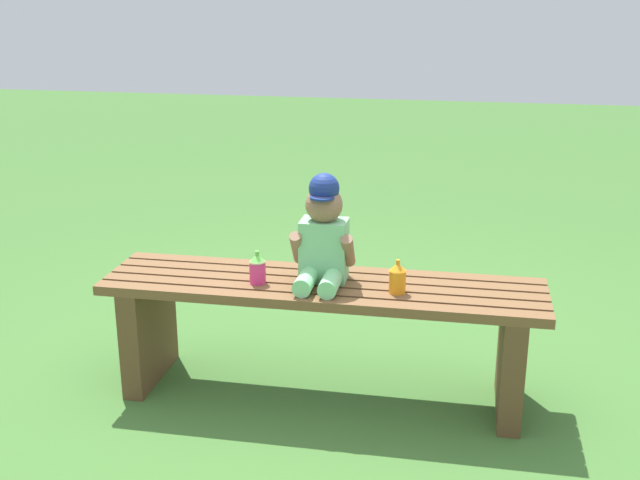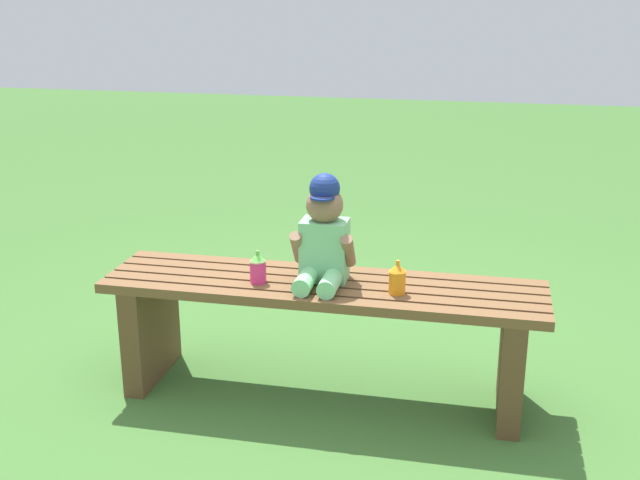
% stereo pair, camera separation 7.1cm
% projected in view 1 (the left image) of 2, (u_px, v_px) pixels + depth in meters
% --- Properties ---
extents(ground_plane, '(16.00, 16.00, 0.00)m').
position_uv_depth(ground_plane, '(322.00, 393.00, 3.08)').
color(ground_plane, '#3D6B2D').
extents(park_bench, '(1.63, 0.39, 0.46)m').
position_uv_depth(park_bench, '(322.00, 320.00, 2.98)').
color(park_bench, brown).
rests_on(park_bench, ground_plane).
extents(child_figure, '(0.23, 0.27, 0.40)m').
position_uv_depth(child_figure, '(323.00, 236.00, 2.89)').
color(child_figure, '#7FCC8C').
rests_on(child_figure, park_bench).
extents(sippy_cup_left, '(0.06, 0.06, 0.12)m').
position_uv_depth(sippy_cup_left, '(258.00, 268.00, 2.91)').
color(sippy_cup_left, '#E5337F').
rests_on(sippy_cup_left, park_bench).
extents(sippy_cup_right, '(0.06, 0.06, 0.12)m').
position_uv_depth(sippy_cup_right, '(398.00, 277.00, 2.82)').
color(sippy_cup_right, orange).
rests_on(sippy_cup_right, park_bench).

